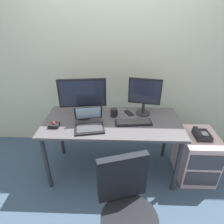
{
  "coord_description": "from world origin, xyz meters",
  "views": [
    {
      "loc": [
        0.06,
        -1.86,
        1.89
      ],
      "look_at": [
        0.0,
        0.0,
        0.87
      ],
      "focal_mm": 30.07,
      "sensor_mm": 36.0,
      "label": 1
    }
  ],
  "objects_px": {
    "desk_phone": "(201,135)",
    "laptop": "(89,123)",
    "office_chair": "(127,217)",
    "monitor_main": "(82,95)",
    "monitor_side": "(144,94)",
    "trackball_mouse": "(54,125)",
    "cell_phone": "(129,113)",
    "keyboard": "(133,122)",
    "coffee_mug": "(114,113)",
    "file_cabinet": "(195,156)"
  },
  "relations": [
    {
      "from": "desk_phone",
      "to": "cell_phone",
      "type": "relative_size",
      "value": 1.41
    },
    {
      "from": "office_chair",
      "to": "keyboard",
      "type": "distance_m",
      "value": 0.97
    },
    {
      "from": "office_chair",
      "to": "coffee_mug",
      "type": "bearing_deg",
      "value": 96.97
    },
    {
      "from": "file_cabinet",
      "to": "keyboard",
      "type": "height_order",
      "value": "keyboard"
    },
    {
      "from": "monitor_side",
      "to": "coffee_mug",
      "type": "bearing_deg",
      "value": -167.13
    },
    {
      "from": "monitor_side",
      "to": "coffee_mug",
      "type": "relative_size",
      "value": 4.54
    },
    {
      "from": "desk_phone",
      "to": "keyboard",
      "type": "distance_m",
      "value": 0.8
    },
    {
      "from": "file_cabinet",
      "to": "coffee_mug",
      "type": "height_order",
      "value": "coffee_mug"
    },
    {
      "from": "file_cabinet",
      "to": "keyboard",
      "type": "distance_m",
      "value": 0.93
    },
    {
      "from": "file_cabinet",
      "to": "cell_phone",
      "type": "bearing_deg",
      "value": 164.73
    },
    {
      "from": "laptop",
      "to": "coffee_mug",
      "type": "relative_size",
      "value": 3.76
    },
    {
      "from": "keyboard",
      "to": "cell_phone",
      "type": "relative_size",
      "value": 2.97
    },
    {
      "from": "office_chair",
      "to": "cell_phone",
      "type": "relative_size",
      "value": 6.65
    },
    {
      "from": "desk_phone",
      "to": "laptop",
      "type": "relative_size",
      "value": 0.53
    },
    {
      "from": "desk_phone",
      "to": "monitor_side",
      "type": "bearing_deg",
      "value": 159.27
    },
    {
      "from": "file_cabinet",
      "to": "coffee_mug",
      "type": "distance_m",
      "value": 1.15
    },
    {
      "from": "desk_phone",
      "to": "laptop",
      "type": "distance_m",
      "value": 1.29
    },
    {
      "from": "office_chair",
      "to": "coffee_mug",
      "type": "distance_m",
      "value": 1.13
    },
    {
      "from": "coffee_mug",
      "to": "cell_phone",
      "type": "xyz_separation_m",
      "value": [
        0.18,
        0.08,
        -0.04
      ]
    },
    {
      "from": "laptop",
      "to": "monitor_side",
      "type": "bearing_deg",
      "value": 27.24
    },
    {
      "from": "monitor_main",
      "to": "cell_phone",
      "type": "distance_m",
      "value": 0.62
    },
    {
      "from": "office_chair",
      "to": "laptop",
      "type": "xyz_separation_m",
      "value": [
        -0.4,
        0.82,
        0.37
      ]
    },
    {
      "from": "office_chair",
      "to": "monitor_side",
      "type": "bearing_deg",
      "value": 78.74
    },
    {
      "from": "monitor_main",
      "to": "office_chair",
      "type": "bearing_deg",
      "value": -64.66
    },
    {
      "from": "office_chair",
      "to": "monitor_main",
      "type": "distance_m",
      "value": 1.29
    },
    {
      "from": "laptop",
      "to": "monitor_main",
      "type": "bearing_deg",
      "value": 113.64
    },
    {
      "from": "trackball_mouse",
      "to": "coffee_mug",
      "type": "distance_m",
      "value": 0.7
    },
    {
      "from": "trackball_mouse",
      "to": "coffee_mug",
      "type": "height_order",
      "value": "coffee_mug"
    },
    {
      "from": "monitor_main",
      "to": "monitor_side",
      "type": "xyz_separation_m",
      "value": [
        0.72,
        0.11,
        -0.02
      ]
    },
    {
      "from": "monitor_side",
      "to": "file_cabinet",
      "type": "bearing_deg",
      "value": -19.24
    },
    {
      "from": "file_cabinet",
      "to": "monitor_main",
      "type": "distance_m",
      "value": 1.57
    },
    {
      "from": "desk_phone",
      "to": "keyboard",
      "type": "bearing_deg",
      "value": 179.13
    },
    {
      "from": "desk_phone",
      "to": "monitor_main",
      "type": "distance_m",
      "value": 1.44
    },
    {
      "from": "monitor_side",
      "to": "trackball_mouse",
      "type": "height_order",
      "value": "monitor_side"
    },
    {
      "from": "file_cabinet",
      "to": "trackball_mouse",
      "type": "height_order",
      "value": "trackball_mouse"
    },
    {
      "from": "monitor_main",
      "to": "coffee_mug",
      "type": "xyz_separation_m",
      "value": [
        0.36,
        0.03,
        -0.23
      ]
    },
    {
      "from": "coffee_mug",
      "to": "trackball_mouse",
      "type": "bearing_deg",
      "value": -158.37
    },
    {
      "from": "file_cabinet",
      "to": "trackball_mouse",
      "type": "distance_m",
      "value": 1.74
    },
    {
      "from": "laptop",
      "to": "office_chair",
      "type": "bearing_deg",
      "value": -64.22
    },
    {
      "from": "keyboard",
      "to": "coffee_mug",
      "type": "height_order",
      "value": "coffee_mug"
    },
    {
      "from": "file_cabinet",
      "to": "monitor_side",
      "type": "xyz_separation_m",
      "value": [
        -0.66,
        0.23,
        0.72
      ]
    },
    {
      "from": "desk_phone",
      "to": "office_chair",
      "type": "relative_size",
      "value": 0.21
    },
    {
      "from": "file_cabinet",
      "to": "office_chair",
      "type": "distance_m",
      "value": 1.28
    },
    {
      "from": "coffee_mug",
      "to": "office_chair",
      "type": "bearing_deg",
      "value": -83.03
    },
    {
      "from": "file_cabinet",
      "to": "trackball_mouse",
      "type": "bearing_deg",
      "value": -176.3
    },
    {
      "from": "trackball_mouse",
      "to": "cell_phone",
      "type": "height_order",
      "value": "trackball_mouse"
    },
    {
      "from": "cell_phone",
      "to": "laptop",
      "type": "bearing_deg",
      "value": -173.01
    },
    {
      "from": "monitor_side",
      "to": "keyboard",
      "type": "relative_size",
      "value": 1.07
    },
    {
      "from": "office_chair",
      "to": "cell_phone",
      "type": "xyz_separation_m",
      "value": [
        0.05,
        1.14,
        0.33
      ]
    },
    {
      "from": "cell_phone",
      "to": "trackball_mouse",
      "type": "bearing_deg",
      "value": 173.77
    }
  ]
}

